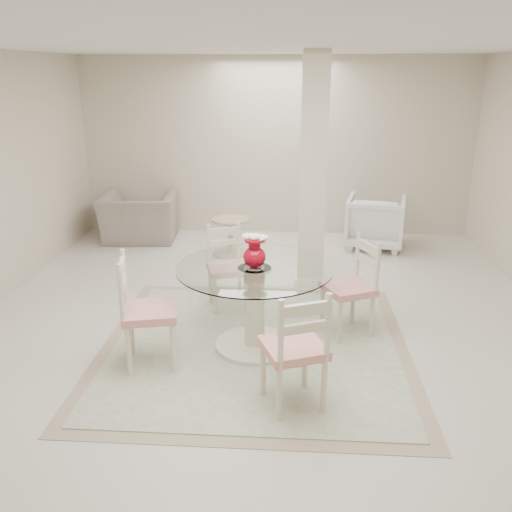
# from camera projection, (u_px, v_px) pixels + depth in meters

# --- Properties ---
(ground) EXTENTS (7.00, 7.00, 0.00)m
(ground) POSITION_uv_depth(u_px,v_px,m) (263.00, 330.00, 5.47)
(ground) COLOR silver
(ground) RESTS_ON ground
(room_shell) EXTENTS (6.02, 7.02, 2.71)m
(room_shell) POSITION_uv_depth(u_px,v_px,m) (264.00, 144.00, 4.86)
(room_shell) COLOR beige
(room_shell) RESTS_ON ground
(column) EXTENTS (0.30, 0.30, 2.70)m
(column) POSITION_uv_depth(u_px,v_px,m) (313.00, 174.00, 6.22)
(column) COLOR beige
(column) RESTS_ON ground
(area_rug) EXTENTS (2.88, 2.88, 0.02)m
(area_rug) POSITION_uv_depth(u_px,v_px,m) (255.00, 347.00, 5.10)
(area_rug) COLOR tan
(area_rug) RESTS_ON ground
(dining_table) EXTENTS (1.41, 1.41, 0.81)m
(dining_table) POSITION_uv_depth(u_px,v_px,m) (255.00, 308.00, 4.97)
(dining_table) COLOR beige
(dining_table) RESTS_ON ground
(red_vase) EXTENTS (0.24, 0.20, 0.31)m
(red_vase) POSITION_uv_depth(u_px,v_px,m) (255.00, 252.00, 4.80)
(red_vase) COLOR #A00418
(red_vase) RESTS_ON dining_table
(dining_chair_east) EXTENTS (0.57, 0.57, 1.07)m
(dining_chair_east) POSITION_uv_depth(u_px,v_px,m) (355.00, 280.00, 5.23)
(dining_chair_east) COLOR beige
(dining_chair_east) RESTS_ON ground
(dining_chair_north) EXTENTS (0.50, 0.50, 1.01)m
(dining_chair_north) POSITION_uv_depth(u_px,v_px,m) (226.00, 261.00, 5.85)
(dining_chair_north) COLOR beige
(dining_chair_north) RESTS_ON ground
(dining_chair_west) EXTENTS (0.54, 0.54, 1.13)m
(dining_chair_west) POSITION_uv_depth(u_px,v_px,m) (140.00, 303.00, 4.62)
(dining_chair_west) COLOR #F0E6C5
(dining_chair_west) RESTS_ON ground
(dining_chair_south) EXTENTS (0.57, 0.57, 1.10)m
(dining_chair_south) POSITION_uv_depth(u_px,v_px,m) (297.00, 342.00, 4.00)
(dining_chair_south) COLOR beige
(dining_chair_south) RESTS_ON ground
(recliner_taupe) EXTENTS (1.18, 1.05, 0.72)m
(recliner_taupe) POSITION_uv_depth(u_px,v_px,m) (139.00, 217.00, 8.23)
(recliner_taupe) COLOR gray
(recliner_taupe) RESTS_ON ground
(armchair_white) EXTENTS (0.96, 0.98, 0.76)m
(armchair_white) POSITION_uv_depth(u_px,v_px,m) (375.00, 222.00, 7.92)
(armchair_white) COLOR white
(armchair_white) RESTS_ON ground
(side_table) EXTENTS (0.51, 0.51, 0.53)m
(side_table) POSITION_uv_depth(u_px,v_px,m) (231.00, 239.00, 7.58)
(side_table) COLOR tan
(side_table) RESTS_ON ground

